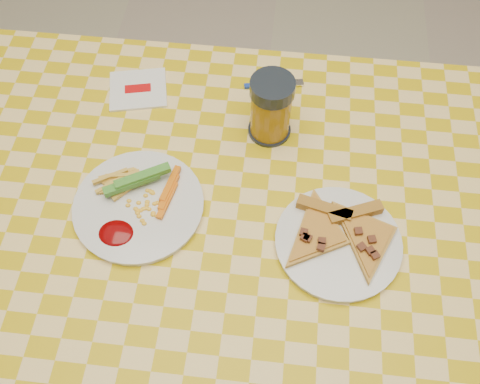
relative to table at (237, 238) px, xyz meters
name	(u,v)px	position (x,y,z in m)	size (l,w,h in m)	color
ground	(238,340)	(0.00, 0.00, -0.68)	(8.00, 8.00, 0.00)	beige
table	(237,238)	(0.00, 0.00, 0.00)	(1.28, 0.88, 0.76)	silver
plate_left	(139,206)	(-0.18, 0.01, 0.08)	(0.23, 0.23, 0.01)	silver
plate_right	(338,243)	(0.18, -0.03, 0.08)	(0.22, 0.22, 0.01)	silver
fries_veggies	(135,194)	(-0.19, 0.02, 0.10)	(0.19, 0.17, 0.04)	#F0AC4C
pizza_slices	(341,232)	(0.19, -0.02, 0.09)	(0.26, 0.22, 0.02)	gold
drink_glass	(271,109)	(0.04, 0.21, 0.14)	(0.09, 0.09, 0.14)	black
napkin	(138,89)	(-0.24, 0.29, 0.08)	(0.14, 0.13, 0.01)	white
fork	(275,84)	(0.04, 0.34, 0.08)	(0.13, 0.04, 0.01)	#163497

